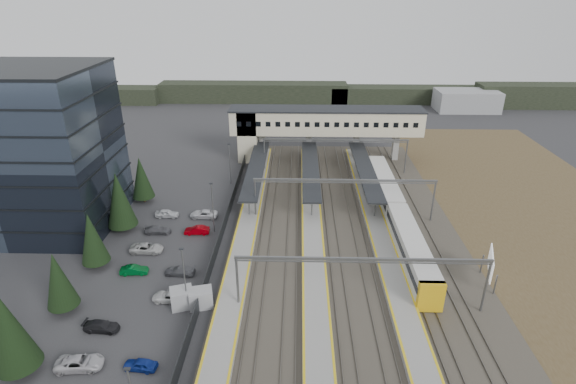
{
  "coord_description": "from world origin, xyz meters",
  "views": [
    {
      "loc": [
        4.81,
        -49.85,
        34.32
      ],
      "look_at": [
        3.15,
        15.96,
        4.0
      ],
      "focal_mm": 28.0,
      "sensor_mm": 36.0,
      "label": 1
    }
  ],
  "objects_px": {
    "office_building": "(23,150)",
    "billboard": "(491,264)",
    "train": "(396,215)",
    "relay_cabin_near": "(201,298)",
    "relay_cabin_far": "(182,298)",
    "footbridge": "(313,124)"
  },
  "relations": [
    {
      "from": "office_building",
      "to": "relay_cabin_far",
      "type": "bearing_deg",
      "value": -35.9
    },
    {
      "from": "relay_cabin_far",
      "to": "train",
      "type": "distance_m",
      "value": 34.89
    },
    {
      "from": "relay_cabin_far",
      "to": "relay_cabin_near",
      "type": "bearing_deg",
      "value": 1.96
    },
    {
      "from": "train",
      "to": "billboard",
      "type": "relative_size",
      "value": 8.05
    },
    {
      "from": "office_building",
      "to": "billboard",
      "type": "xyz_separation_m",
      "value": [
        64.73,
        -14.55,
        -9.22
      ]
    },
    {
      "from": "office_building",
      "to": "billboard",
      "type": "distance_m",
      "value": 66.98
    },
    {
      "from": "relay_cabin_near",
      "to": "footbridge",
      "type": "height_order",
      "value": "footbridge"
    },
    {
      "from": "relay_cabin_near",
      "to": "relay_cabin_far",
      "type": "bearing_deg",
      "value": -178.04
    },
    {
      "from": "relay_cabin_far",
      "to": "billboard",
      "type": "bearing_deg",
      "value": 7.99
    },
    {
      "from": "relay_cabin_near",
      "to": "billboard",
      "type": "height_order",
      "value": "billboard"
    },
    {
      "from": "office_building",
      "to": "billboard",
      "type": "bearing_deg",
      "value": -12.67
    },
    {
      "from": "relay_cabin_far",
      "to": "footbridge",
      "type": "bearing_deg",
      "value": 71.81
    },
    {
      "from": "billboard",
      "to": "relay_cabin_near",
      "type": "bearing_deg",
      "value": -171.64
    },
    {
      "from": "billboard",
      "to": "train",
      "type": "bearing_deg",
      "value": 120.82
    },
    {
      "from": "footbridge",
      "to": "billboard",
      "type": "bearing_deg",
      "value": -64.73
    },
    {
      "from": "office_building",
      "to": "relay_cabin_far",
      "type": "distance_m",
      "value": 35.51
    },
    {
      "from": "office_building",
      "to": "relay_cabin_near",
      "type": "xyz_separation_m",
      "value": [
        29.55,
        -19.72,
        -11.06
      ]
    },
    {
      "from": "billboard",
      "to": "office_building",
      "type": "bearing_deg",
      "value": 167.33
    },
    {
      "from": "train",
      "to": "billboard",
      "type": "height_order",
      "value": "billboard"
    },
    {
      "from": "relay_cabin_far",
      "to": "train",
      "type": "bearing_deg",
      "value": 34.74
    },
    {
      "from": "office_building",
      "to": "billboard",
      "type": "height_order",
      "value": "office_building"
    },
    {
      "from": "train",
      "to": "footbridge",
      "type": "bearing_deg",
      "value": 112.34
    }
  ]
}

